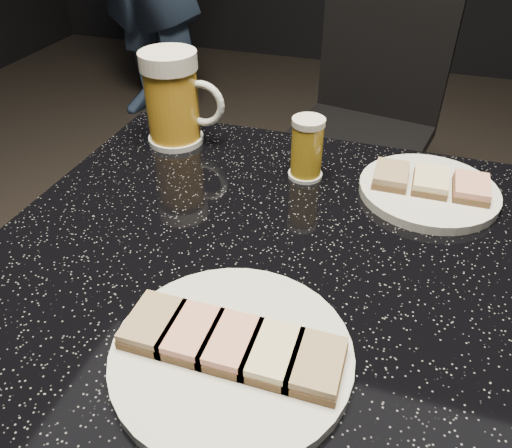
# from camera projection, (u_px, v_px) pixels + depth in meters

# --- Properties ---
(plate_large) EXTENTS (0.24, 0.24, 0.01)m
(plate_large) POSITION_uv_depth(u_px,v_px,m) (232.00, 354.00, 0.50)
(plate_large) COLOR silver
(plate_large) RESTS_ON table
(plate_small) EXTENTS (0.20, 0.20, 0.01)m
(plate_small) POSITION_uv_depth(u_px,v_px,m) (428.00, 191.00, 0.74)
(plate_small) COLOR silver
(plate_small) RESTS_ON table
(table) EXTENTS (0.70, 0.70, 0.75)m
(table) POSITION_uv_depth(u_px,v_px,m) (256.00, 374.00, 0.78)
(table) COLOR black
(table) RESTS_ON floor
(beer_mug) EXTENTS (0.14, 0.10, 0.16)m
(beer_mug) POSITION_uv_depth(u_px,v_px,m) (174.00, 99.00, 0.84)
(beer_mug) COLOR silver
(beer_mug) RESTS_ON table
(beer_tumbler) EXTENTS (0.05, 0.05, 0.10)m
(beer_tumbler) POSITION_uv_depth(u_px,v_px,m) (307.00, 149.00, 0.76)
(beer_tumbler) COLOR white
(beer_tumbler) RESTS_ON table
(chair) EXTENTS (0.47, 0.47, 0.87)m
(chair) POSITION_uv_depth(u_px,v_px,m) (365.00, 118.00, 1.55)
(chair) COLOR black
(chair) RESTS_ON floor
(canapes_on_plate_large) EXTENTS (0.22, 0.07, 0.02)m
(canapes_on_plate_large) POSITION_uv_depth(u_px,v_px,m) (232.00, 343.00, 0.49)
(canapes_on_plate_large) COLOR #4C3521
(canapes_on_plate_large) RESTS_ON plate_large
(canapes_on_plate_small) EXTENTS (0.16, 0.07, 0.02)m
(canapes_on_plate_small) POSITION_uv_depth(u_px,v_px,m) (430.00, 181.00, 0.73)
(canapes_on_plate_small) COLOR #4C3521
(canapes_on_plate_small) RESTS_ON plate_small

